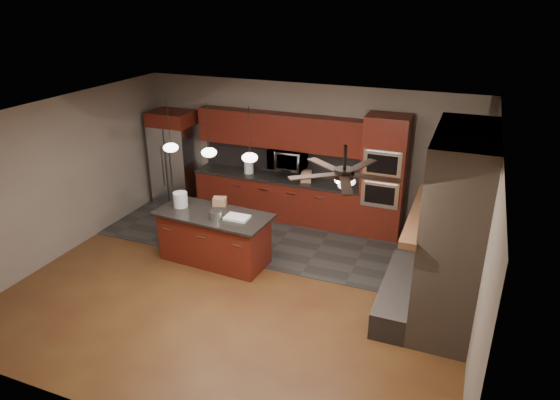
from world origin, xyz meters
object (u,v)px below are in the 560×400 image
at_px(kitchen_island, 214,237).
at_px(paint_tray, 237,218).
at_px(oven_tower, 384,177).
at_px(cardboard_box, 220,201).
at_px(microwave, 288,159).
at_px(counter_box, 306,176).
at_px(refrigerator, 175,158).
at_px(paint_can, 216,215).
at_px(white_bucket, 180,200).
at_px(counter_bucket, 249,168).

xyz_separation_m(kitchen_island, paint_tray, (0.48, -0.03, 0.47)).
height_order(kitchen_island, paint_tray, paint_tray).
distance_m(oven_tower, cardboard_box, 3.13).
distance_m(microwave, paint_tray, 2.26).
relative_size(oven_tower, counter_box, 10.40).
xyz_separation_m(refrigerator, paint_tray, (2.56, -2.10, -0.10)).
bearing_deg(paint_tray, kitchen_island, 175.63).
distance_m(kitchen_island, counter_box, 2.38).
bearing_deg(refrigerator, paint_can, -44.99).
bearing_deg(cardboard_box, refrigerator, 122.15).
bearing_deg(microwave, kitchen_island, -103.53).
bearing_deg(oven_tower, white_bucket, -146.67).
xyz_separation_m(paint_can, paint_tray, (0.33, 0.13, -0.05)).
xyz_separation_m(paint_can, cardboard_box, (-0.20, 0.52, 0.01)).
bearing_deg(kitchen_island, counter_box, 69.08).
bearing_deg(counter_box, paint_can, -124.21).
bearing_deg(cardboard_box, counter_box, 41.80).
height_order(paint_can, cardboard_box, cardboard_box).
xyz_separation_m(kitchen_island, counter_bucket, (-0.32, 2.15, 0.55)).
bearing_deg(paint_tray, oven_tower, 46.57).
bearing_deg(counter_bucket, counter_box, -2.22).
relative_size(oven_tower, refrigerator, 1.14).
bearing_deg(kitchen_island, white_bucket, 179.21).
relative_size(refrigerator, cardboard_box, 8.95).
bearing_deg(counter_bucket, white_bucket, -99.47).
relative_size(white_bucket, counter_box, 1.16).
distance_m(paint_can, paint_tray, 0.36).
relative_size(microwave, paint_tray, 1.81).
bearing_deg(white_bucket, paint_can, -14.75).
xyz_separation_m(refrigerator, paint_can, (2.23, -2.23, -0.06)).
height_order(paint_can, counter_bucket, counter_bucket).
bearing_deg(white_bucket, counter_bucket, 80.53).
height_order(white_bucket, counter_box, white_bucket).
distance_m(refrigerator, counter_box, 3.05).
relative_size(paint_can, cardboard_box, 0.85).
xyz_separation_m(oven_tower, white_bucket, (-3.18, -2.09, -0.14)).
xyz_separation_m(oven_tower, cardboard_box, (-2.56, -1.78, -0.20)).
bearing_deg(counter_box, paint_tray, -117.25).
bearing_deg(cardboard_box, kitchen_island, -98.84).
bearing_deg(refrigerator, counter_box, 0.59).
bearing_deg(counter_box, microwave, 152.84).
bearing_deg(kitchen_island, paint_tray, -0.09).
distance_m(oven_tower, microwave, 1.98).
distance_m(paint_can, cardboard_box, 0.56).
bearing_deg(cardboard_box, counter_bucket, 80.73).
xyz_separation_m(oven_tower, counter_bucket, (-2.83, 0.01, -0.18)).
distance_m(paint_tray, counter_box, 2.19).
bearing_deg(paint_tray, refrigerator, 140.15).
distance_m(kitchen_island, counter_bucket, 2.24).
bearing_deg(microwave, cardboard_box, -107.67).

